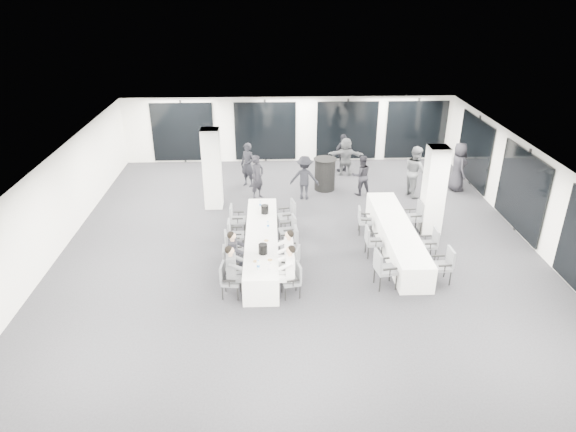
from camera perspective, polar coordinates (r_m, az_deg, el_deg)
name	(u,v)px	position (r m, az deg, el deg)	size (l,w,h in m)	color
room	(326,191)	(15.80, 4.23, 2.79)	(14.04, 16.04, 2.84)	black
column_left	(212,169)	(17.76, -8.43, 5.21)	(0.60, 0.60, 2.80)	silver
column_right	(434,190)	(16.39, 15.89, 2.74)	(0.60, 0.60, 2.80)	silver
banquet_table_main	(262,245)	(14.75, -2.93, -3.24)	(0.90, 5.00, 0.75)	silver
banquet_table_side	(396,237)	(15.53, 11.93, -2.26)	(0.90, 5.00, 0.75)	silver
cocktail_table	(325,174)	(19.39, 4.11, 4.69)	(0.88, 0.88, 1.22)	black
chair_main_left_near	(228,278)	(13.01, -6.71, -6.88)	(0.51, 0.56, 0.92)	#515458
chair_main_left_second	(230,262)	(13.65, -6.51, -5.07)	(0.51, 0.56, 0.97)	#515458
chair_main_left_mid	(232,246)	(14.39, -6.29, -3.32)	(0.57, 0.61, 0.98)	#515458
chair_main_left_fourth	(234,233)	(15.17, -6.06, -1.89)	(0.47, 0.52, 0.92)	#515458
chair_main_left_far	(236,217)	(16.10, -5.85, -0.17)	(0.48, 0.53, 0.93)	#515458
chair_main_right_near	(294,278)	(12.96, 0.65, -6.90)	(0.53, 0.56, 0.89)	#515458
chair_main_right_second	(293,261)	(13.62, 0.52, -5.02)	(0.57, 0.60, 0.95)	#515458
chair_main_right_mid	(291,242)	(14.52, 0.35, -2.87)	(0.55, 0.60, 0.99)	#515458
chair_main_right_fourth	(290,229)	(15.32, 0.19, -1.41)	(0.55, 0.58, 0.93)	#515458
chair_main_right_far	(289,214)	(16.16, 0.08, 0.25)	(0.60, 0.64, 1.01)	#515458
chair_side_left_near	(383,267)	(13.48, 10.49, -5.58)	(0.60, 0.64, 1.04)	#515458
chair_side_left_mid	(371,240)	(14.90, 9.25, -2.62)	(0.47, 0.53, 0.91)	#515458
chair_side_left_far	(363,219)	(16.17, 8.34, -0.32)	(0.48, 0.52, 0.87)	#515458
chair_side_right_near	(445,263)	(14.11, 17.01, -5.03)	(0.51, 0.57, 0.97)	#515458
chair_side_right_mid	(431,242)	(15.14, 15.57, -2.80)	(0.47, 0.53, 0.92)	#515458
chair_side_right_far	(416,215)	(16.56, 14.00, 0.12)	(0.56, 0.61, 1.02)	#515458
seated_guest_a	(234,268)	(12.84, -6.05, -5.80)	(0.50, 0.38, 1.44)	#4F5256
seated_guest_b	(235,253)	(13.51, -5.86, -4.10)	(0.50, 0.38, 1.44)	black
seated_guest_c	(288,268)	(12.78, -0.05, -5.80)	(0.50, 0.38, 1.44)	white
seated_guest_d	(286,252)	(13.49, -0.18, -3.99)	(0.50, 0.38, 1.44)	white
standing_guest_a	(257,174)	(18.48, -3.43, 4.65)	(0.67, 0.54, 1.84)	black
standing_guest_b	(361,173)	(18.96, 8.16, 4.78)	(0.83, 0.50, 1.71)	black
standing_guest_c	(304,175)	(18.42, 1.85, 4.60)	(1.18, 0.60, 1.83)	black
standing_guest_d	(343,151)	(21.21, 6.18, 7.24)	(1.06, 0.59, 1.81)	black
standing_guest_e	(459,164)	(20.19, 18.44, 5.55)	(1.00, 0.61, 2.08)	black
standing_guest_f	(346,154)	(20.85, 6.45, 6.85)	(1.62, 0.62, 1.76)	#4F5256
standing_guest_g	(248,162)	(19.62, -4.50, 5.99)	(0.70, 0.57, 1.92)	black
standing_guest_h	(416,168)	(19.24, 13.99, 5.21)	(1.02, 0.62, 2.11)	#4F5256
ice_bucket_near	(263,249)	(13.50, -2.80, -3.68)	(0.24, 0.24, 0.27)	black
ice_bucket_far	(265,209)	(15.75, -2.60, 0.75)	(0.23, 0.23, 0.26)	black
water_bottle_a	(258,265)	(12.82, -3.33, -5.45)	(0.08, 0.08, 0.24)	silver
water_bottle_b	(268,225)	(14.83, -2.24, -0.98)	(0.07, 0.07, 0.21)	silver
water_bottle_c	(260,204)	(16.21, -3.10, 1.35)	(0.06, 0.06, 0.20)	silver
plate_a	(255,262)	(13.18, -3.66, -5.07)	(0.21, 0.21, 0.03)	white
plate_b	(270,260)	(13.23, -2.02, -4.91)	(0.21, 0.21, 0.03)	white
plate_c	(266,241)	(14.16, -2.43, -2.76)	(0.22, 0.22, 0.03)	white
wine_glass	(269,264)	(12.77, -2.13, -5.34)	(0.08, 0.08, 0.21)	silver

